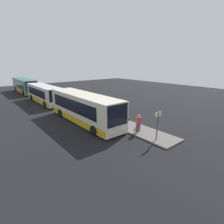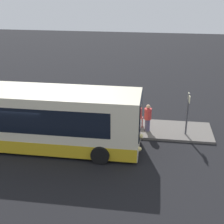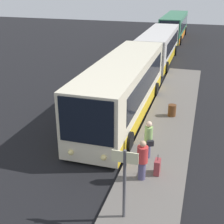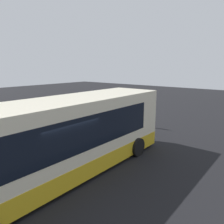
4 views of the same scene
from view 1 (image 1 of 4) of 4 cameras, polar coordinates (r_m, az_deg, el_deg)
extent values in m
plane|color=black|center=(20.04, -9.80, -3.06)|extent=(80.00, 80.00, 0.00)
cube|color=#605B56|center=(21.49, -3.15, -1.34)|extent=(20.00, 2.56, 0.14)
cube|color=beige|center=(19.45, -9.17, 1.46)|extent=(11.32, 2.57, 2.98)
cube|color=gold|center=(19.77, -9.03, -1.74)|extent=(11.27, 2.59, 0.70)
cube|color=black|center=(19.61, -9.64, 2.63)|extent=(9.29, 2.60, 1.31)
cube|color=black|center=(14.86, 1.92, -1.12)|extent=(0.06, 2.26, 1.91)
sphere|color=#F9E58C|center=(15.79, 3.86, -5.78)|extent=(0.24, 0.24, 0.24)
sphere|color=#F9E58C|center=(14.93, -0.14, -7.07)|extent=(0.24, 0.24, 0.24)
cylinder|color=black|center=(17.49, 1.10, -4.07)|extent=(0.92, 0.30, 0.92)
cylinder|color=black|center=(16.05, -5.96, -6.04)|extent=(0.92, 0.30, 0.92)
cylinder|color=black|center=(23.33, -10.69, 0.79)|extent=(0.92, 0.30, 0.92)
cylinder|color=black|center=(22.27, -16.49, -0.33)|extent=(0.92, 0.30, 0.92)
cube|color=silver|center=(30.95, -21.24, 5.63)|extent=(10.34, 2.44, 2.64)
cube|color=gold|center=(31.12, -21.06, 3.88)|extent=(10.28, 2.46, 0.70)
cube|color=black|center=(31.14, -21.45, 6.26)|extent=(8.47, 2.47, 1.16)
cube|color=black|center=(26.07, -17.64, 5.05)|extent=(0.06, 2.15, 1.69)
sphere|color=#F9E58C|center=(26.54, -16.07, 2.62)|extent=(0.24, 0.24, 0.24)
sphere|color=#F9E58C|center=(26.06, -18.76, 2.15)|extent=(0.24, 0.24, 0.24)
cylinder|color=black|center=(28.30, -16.41, 3.11)|extent=(0.95, 0.30, 0.95)
cylinder|color=black|center=(27.48, -21.07, 2.31)|extent=(0.95, 0.30, 0.95)
cylinder|color=black|center=(34.49, -20.87, 4.92)|extent=(0.95, 0.30, 0.95)
cylinder|color=black|center=(33.82, -24.77, 4.30)|extent=(0.95, 0.30, 0.95)
cube|color=#2D704C|center=(42.89, -26.67, 7.75)|extent=(10.99, 2.41, 2.80)
cube|color=orange|center=(43.02, -26.49, 6.37)|extent=(10.94, 2.43, 0.70)
cube|color=black|center=(43.12, -26.81, 8.22)|extent=(9.02, 2.44, 1.23)
cube|color=black|center=(37.52, -24.77, 7.66)|extent=(0.06, 2.12, 1.79)
sphere|color=#F9E58C|center=(37.86, -23.56, 5.77)|extent=(0.24, 0.24, 0.24)
sphere|color=#F9E58C|center=(37.53, -25.49, 5.47)|extent=(0.24, 0.24, 0.24)
cylinder|color=black|center=(39.73, -23.53, 6.03)|extent=(1.03, 0.30, 1.03)
cylinder|color=black|center=(39.16, -26.90, 5.50)|extent=(1.03, 0.30, 1.03)
cylinder|color=black|center=(46.59, -26.05, 7.02)|extent=(1.03, 0.30, 1.03)
cylinder|color=black|center=(46.10, -28.94, 6.57)|extent=(1.03, 0.30, 1.03)
cylinder|color=#4C476B|center=(17.70, 4.65, -3.65)|extent=(0.32, 0.32, 0.77)
cylinder|color=#8CB766|center=(17.47, 4.70, -1.43)|extent=(0.46, 0.46, 0.67)
sphere|color=beige|center=(17.34, 4.74, 0.02)|extent=(0.25, 0.25, 0.25)
cube|color=black|center=(17.48, 5.52, -2.42)|extent=(0.25, 0.31, 0.24)
cylinder|color=#4C476B|center=(16.72, 8.62, -5.02)|extent=(0.39, 0.39, 0.74)
cylinder|color=#BF3333|center=(16.49, 8.72, -2.77)|extent=(0.56, 0.56, 0.65)
sphere|color=tan|center=(16.35, 8.79, -1.29)|extent=(0.24, 0.24, 0.24)
cube|color=maroon|center=(17.41, 8.53, -4.39)|extent=(0.42, 0.22, 0.61)
cylinder|color=black|center=(17.27, 8.59, -3.06)|extent=(0.02, 0.02, 0.24)
cylinder|color=#4C4C51|center=(15.06, 14.59, -4.30)|extent=(0.10, 0.10, 2.45)
cube|color=beige|center=(14.76, 14.85, -0.71)|extent=(0.04, 0.82, 0.38)
cylinder|color=#593319|center=(21.43, -3.13, -0.28)|extent=(0.44, 0.44, 0.65)
camera|label=2|loc=(11.31, -67.83, 15.94)|focal=50.00mm
camera|label=3|loc=(13.51, 50.29, 13.64)|focal=50.00mm
camera|label=4|loc=(21.56, -32.63, 8.10)|focal=35.00mm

